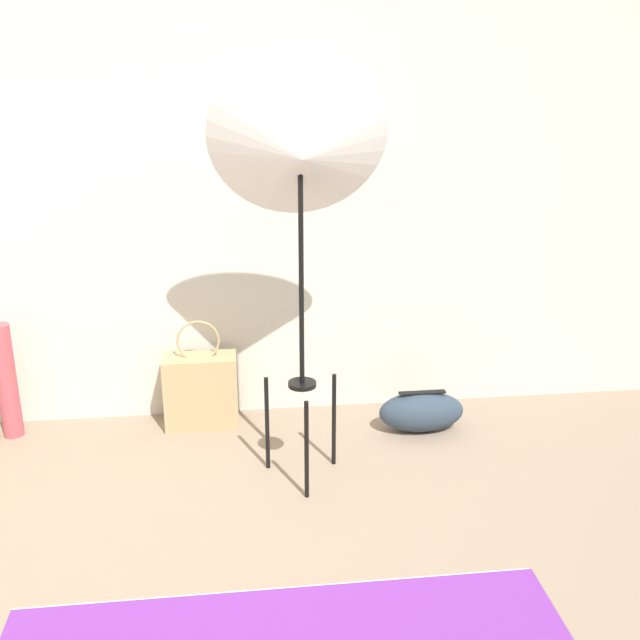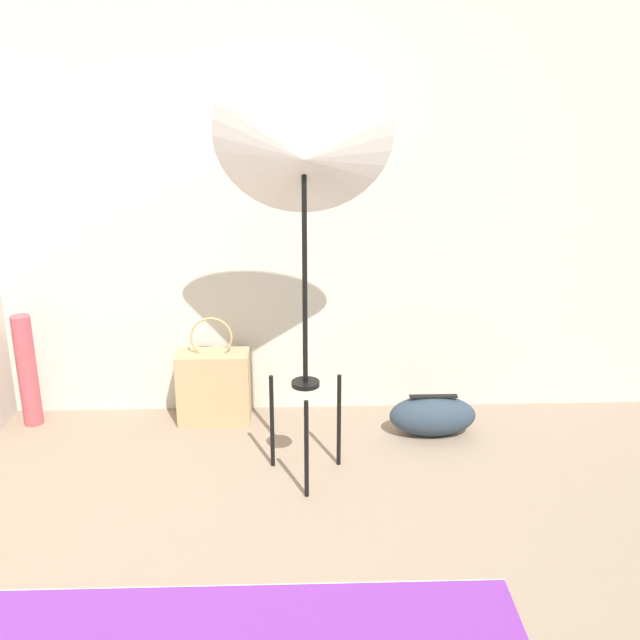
% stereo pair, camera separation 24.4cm
% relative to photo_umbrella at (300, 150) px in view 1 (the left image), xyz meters
% --- Properties ---
extents(wall_back, '(8.00, 0.05, 2.60)m').
position_rel_photo_umbrella_xyz_m(wall_back, '(-0.12, 0.75, -0.18)').
color(wall_back, beige).
rests_on(wall_back, ground_plane).
extents(photo_umbrella, '(0.75, 0.47, 1.88)m').
position_rel_photo_umbrella_xyz_m(photo_umbrella, '(0.00, 0.00, 0.00)').
color(photo_umbrella, black).
rests_on(photo_umbrella, ground_plane).
extents(tote_bag, '(0.38, 0.18, 0.58)m').
position_rel_photo_umbrella_xyz_m(tote_bag, '(-0.47, 0.57, -1.28)').
color(tote_bag, tan).
rests_on(tote_bag, ground_plane).
extents(duffel_bag, '(0.44, 0.21, 0.22)m').
position_rel_photo_umbrella_xyz_m(duffel_bag, '(0.65, 0.38, -1.37)').
color(duffel_bag, '#2D3D4C').
rests_on(duffel_bag, ground_plane).
extents(paper_roll, '(0.10, 0.10, 0.60)m').
position_rel_photo_umbrella_xyz_m(paper_roll, '(-1.43, 0.57, -1.18)').
color(paper_roll, '#BC4C56').
rests_on(paper_roll, ground_plane).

